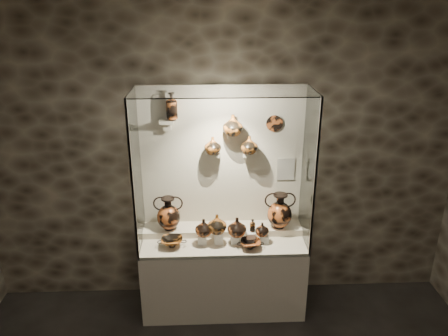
# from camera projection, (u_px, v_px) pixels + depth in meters

# --- Properties ---
(wall_back) EXTENTS (5.00, 0.02, 3.20)m
(wall_back) POSITION_uv_depth(u_px,v_px,m) (222.00, 161.00, 4.57)
(wall_back) COLOR #2C251B
(wall_back) RESTS_ON ground
(plinth) EXTENTS (1.70, 0.60, 0.80)m
(plinth) POSITION_uv_depth(u_px,v_px,m) (223.00, 275.00, 4.71)
(plinth) COLOR beige
(plinth) RESTS_ON floor
(front_tier) EXTENTS (1.68, 0.58, 0.03)m
(front_tier) POSITION_uv_depth(u_px,v_px,m) (223.00, 242.00, 4.56)
(front_tier) COLOR beige
(front_tier) RESTS_ON plinth
(rear_tier) EXTENTS (1.70, 0.25, 0.10)m
(rear_tier) POSITION_uv_depth(u_px,v_px,m) (223.00, 230.00, 4.71)
(rear_tier) COLOR beige
(rear_tier) RESTS_ON plinth
(back_panel) EXTENTS (1.70, 0.03, 1.60)m
(back_panel) POSITION_uv_depth(u_px,v_px,m) (222.00, 161.00, 4.57)
(back_panel) COLOR beige
(back_panel) RESTS_ON plinth
(glass_front) EXTENTS (1.70, 0.01, 1.60)m
(glass_front) POSITION_uv_depth(u_px,v_px,m) (225.00, 184.00, 4.00)
(glass_front) COLOR white
(glass_front) RESTS_ON plinth
(glass_left) EXTENTS (0.01, 0.60, 1.60)m
(glass_left) POSITION_uv_depth(u_px,v_px,m) (136.00, 173.00, 4.24)
(glass_left) COLOR white
(glass_left) RESTS_ON plinth
(glass_right) EXTENTS (0.01, 0.60, 1.60)m
(glass_right) POSITION_uv_depth(u_px,v_px,m) (309.00, 171.00, 4.31)
(glass_right) COLOR white
(glass_right) RESTS_ON plinth
(glass_top) EXTENTS (1.70, 0.60, 0.01)m
(glass_top) POSITION_uv_depth(u_px,v_px,m) (223.00, 91.00, 3.98)
(glass_top) COLOR white
(glass_top) RESTS_ON back_panel
(frame_post_left) EXTENTS (0.02, 0.02, 1.60)m
(frame_post_left) POSITION_uv_depth(u_px,v_px,m) (132.00, 185.00, 3.97)
(frame_post_left) COLOR gray
(frame_post_left) RESTS_ON plinth
(frame_post_right) EXTENTS (0.02, 0.02, 1.60)m
(frame_post_right) POSITION_uv_depth(u_px,v_px,m) (315.00, 182.00, 4.04)
(frame_post_right) COLOR gray
(frame_post_right) RESTS_ON plinth
(pedestal_a) EXTENTS (0.09, 0.09, 0.10)m
(pedestal_a) POSITION_uv_depth(u_px,v_px,m) (202.00, 239.00, 4.48)
(pedestal_a) COLOR silver
(pedestal_a) RESTS_ON front_tier
(pedestal_b) EXTENTS (0.09, 0.09, 0.13)m
(pedestal_b) POSITION_uv_depth(u_px,v_px,m) (219.00, 237.00, 4.48)
(pedestal_b) COLOR silver
(pedestal_b) RESTS_ON front_tier
(pedestal_c) EXTENTS (0.09, 0.09, 0.09)m
(pedestal_c) POSITION_uv_depth(u_px,v_px,m) (235.00, 239.00, 4.50)
(pedestal_c) COLOR silver
(pedestal_c) RESTS_ON front_tier
(pedestal_d) EXTENTS (0.09, 0.09, 0.12)m
(pedestal_d) POSITION_uv_depth(u_px,v_px,m) (251.00, 237.00, 4.50)
(pedestal_d) COLOR silver
(pedestal_d) RESTS_ON front_tier
(pedestal_e) EXTENTS (0.09, 0.09, 0.08)m
(pedestal_e) POSITION_uv_depth(u_px,v_px,m) (264.00, 239.00, 4.51)
(pedestal_e) COLOR silver
(pedestal_e) RESTS_ON front_tier
(bracket_ul) EXTENTS (0.14, 0.12, 0.04)m
(bracket_ul) POSITION_uv_depth(u_px,v_px,m) (167.00, 122.00, 4.31)
(bracket_ul) COLOR beige
(bracket_ul) RESTS_ON back_panel
(bracket_ca) EXTENTS (0.14, 0.12, 0.04)m
(bracket_ca) POSITION_uv_depth(u_px,v_px,m) (213.00, 154.00, 4.46)
(bracket_ca) COLOR beige
(bracket_ca) RESTS_ON back_panel
(bracket_cb) EXTENTS (0.10, 0.12, 0.04)m
(bracket_cb) POSITION_uv_depth(u_px,v_px,m) (232.00, 135.00, 4.39)
(bracket_cb) COLOR beige
(bracket_cb) RESTS_ON back_panel
(bracket_cc) EXTENTS (0.14, 0.12, 0.04)m
(bracket_cc) POSITION_uv_depth(u_px,v_px,m) (250.00, 154.00, 4.47)
(bracket_cc) COLOR beige
(bracket_cc) RESTS_ON back_panel
(amphora_left) EXTENTS (0.37, 0.37, 0.37)m
(amphora_left) POSITION_uv_depth(u_px,v_px,m) (168.00, 213.00, 4.57)
(amphora_left) COLOR #A54C1F
(amphora_left) RESTS_ON rear_tier
(amphora_right) EXTENTS (0.37, 0.37, 0.39)m
(amphora_right) POSITION_uv_depth(u_px,v_px,m) (280.00, 211.00, 4.60)
(amphora_right) COLOR #A54C1F
(amphora_right) RESTS_ON rear_tier
(jug_a) EXTENTS (0.21, 0.21, 0.18)m
(jug_a) POSITION_uv_depth(u_px,v_px,m) (204.00, 228.00, 4.42)
(jug_a) COLOR #A54C1F
(jug_a) RESTS_ON pedestal_a
(jug_b) EXTENTS (0.23, 0.23, 0.20)m
(jug_b) POSITION_uv_depth(u_px,v_px,m) (217.00, 224.00, 4.41)
(jug_b) COLOR #9C531B
(jug_b) RESTS_ON pedestal_b
(jug_c) EXTENTS (0.24, 0.24, 0.20)m
(jug_c) POSITION_uv_depth(u_px,v_px,m) (237.00, 227.00, 4.43)
(jug_c) COLOR #A54C1F
(jug_c) RESTS_ON pedestal_c
(jug_e) EXTENTS (0.17, 0.17, 0.15)m
(jug_e) POSITION_uv_depth(u_px,v_px,m) (262.00, 229.00, 4.46)
(jug_e) COLOR #A54C1F
(jug_e) RESTS_ON pedestal_e
(lekythos_small) EXTENTS (0.07, 0.07, 0.15)m
(lekythos_small) POSITION_uv_depth(u_px,v_px,m) (253.00, 225.00, 4.46)
(lekythos_small) COLOR #9C531B
(lekythos_small) RESTS_ON pedestal_d
(kylix_left) EXTENTS (0.31, 0.27, 0.11)m
(kylix_left) POSITION_uv_depth(u_px,v_px,m) (172.00, 242.00, 4.42)
(kylix_left) COLOR #9C531B
(kylix_left) RESTS_ON front_tier
(kylix_right) EXTENTS (0.27, 0.23, 0.10)m
(kylix_right) POSITION_uv_depth(u_px,v_px,m) (250.00, 244.00, 4.39)
(kylix_right) COLOR #A54C1F
(kylix_right) RESTS_ON front_tier
(lekythos_tall) EXTENTS (0.15, 0.15, 0.30)m
(lekythos_tall) POSITION_uv_depth(u_px,v_px,m) (172.00, 105.00, 4.24)
(lekythos_tall) COLOR #A54C1F
(lekythos_tall) RESTS_ON bracket_ul
(ovoid_vase_a) EXTENTS (0.21, 0.21, 0.18)m
(ovoid_vase_a) POSITION_uv_depth(u_px,v_px,m) (213.00, 145.00, 4.38)
(ovoid_vase_a) COLOR #9C531B
(ovoid_vase_a) RESTS_ON bracket_ca
(ovoid_vase_b) EXTENTS (0.26, 0.26, 0.21)m
(ovoid_vase_b) POSITION_uv_depth(u_px,v_px,m) (233.00, 125.00, 4.30)
(ovoid_vase_b) COLOR #9C531B
(ovoid_vase_b) RESTS_ON bracket_cb
(ovoid_vase_c) EXTENTS (0.23, 0.23, 0.18)m
(ovoid_vase_c) POSITION_uv_depth(u_px,v_px,m) (249.00, 145.00, 4.40)
(ovoid_vase_c) COLOR #9C531B
(ovoid_vase_c) RESTS_ON bracket_cc
(wall_plate) EXTENTS (0.17, 0.02, 0.17)m
(wall_plate) POSITION_uv_depth(u_px,v_px,m) (274.00, 123.00, 4.41)
(wall_plate) COLOR #A64C20
(wall_plate) RESTS_ON back_panel
(info_placard) EXTENTS (0.18, 0.01, 0.25)m
(info_placard) POSITION_uv_depth(u_px,v_px,m) (286.00, 169.00, 4.61)
(info_placard) COLOR beige
(info_placard) RESTS_ON back_panel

